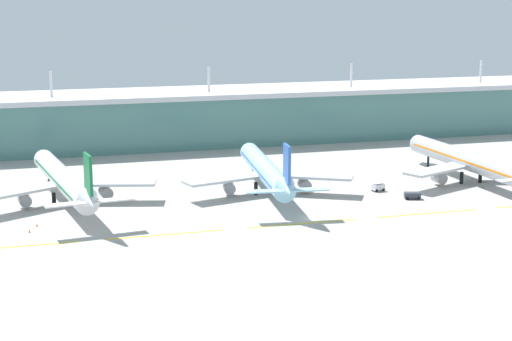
{
  "coord_description": "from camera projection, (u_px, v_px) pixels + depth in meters",
  "views": [
    {
      "loc": [
        -70.97,
        -193.06,
        55.79
      ],
      "look_at": [
        -5.44,
        28.17,
        7.0
      ],
      "focal_mm": 59.39,
      "sensor_mm": 36.0,
      "label": 1
    }
  ],
  "objects": [
    {
      "name": "airliner_far",
      "position": [
        469.0,
        161.0,
        251.96
      ],
      "size": [
        48.77,
        69.69,
        18.9
      ],
      "color": "#ADB2BC",
      "rests_on": "ground"
    },
    {
      "name": "taxiway_stripe_mid_west",
      "position": [
        166.0,
        235.0,
        198.36
      ],
      "size": [
        28.0,
        0.7,
        0.04
      ],
      "primitive_type": "cube",
      "color": "yellow",
      "rests_on": "ground"
    },
    {
      "name": "ground_plane",
      "position": [
        309.0,
        219.0,
        212.37
      ],
      "size": [
        600.0,
        600.0,
        0.0
      ],
      "primitive_type": "plane",
      "color": "#A8A59E"
    },
    {
      "name": "airliner_near",
      "position": [
        64.0,
        180.0,
        226.31
      ],
      "size": [
        48.43,
        70.4,
        18.9
      ],
      "color": "silver",
      "rests_on": "ground"
    },
    {
      "name": "taxiway_stripe_west",
      "position": [
        16.0,
        247.0,
        188.91
      ],
      "size": [
        28.0,
        0.7,
        0.04
      ],
      "primitive_type": "cube",
      "color": "yellow",
      "rests_on": "ground"
    },
    {
      "name": "safety_cone_left_wingtip",
      "position": [
        37.0,
        225.0,
        205.36
      ],
      "size": [
        0.56,
        0.56,
        0.7
      ],
      "primitive_type": "cone",
      "color": "orange",
      "rests_on": "ground"
    },
    {
      "name": "airliner_middle",
      "position": [
        266.0,
        171.0,
        237.92
      ],
      "size": [
        48.46,
        65.91,
        18.9
      ],
      "color": "#9ED1EA",
      "rests_on": "ground"
    },
    {
      "name": "safety_cone_nose_front",
      "position": [
        29.0,
        231.0,
        200.15
      ],
      "size": [
        0.56,
        0.56,
        0.7
      ],
      "primitive_type": "cone",
      "color": "orange",
      "rests_on": "ground"
    },
    {
      "name": "taxiway_stripe_mid_east",
      "position": [
        427.0,
        214.0,
        217.26
      ],
      "size": [
        28.0,
        0.7,
        0.04
      ],
      "primitive_type": "cube",
      "color": "yellow",
      "rests_on": "ground"
    },
    {
      "name": "taxiway_stripe_centre",
      "position": [
        303.0,
        224.0,
        207.81
      ],
      "size": [
        28.0,
        0.7,
        0.04
      ],
      "primitive_type": "cube",
      "color": "yellow",
      "rests_on": "ground"
    },
    {
      "name": "pushback_tug",
      "position": [
        412.0,
        195.0,
        232.36
      ],
      "size": [
        4.91,
        3.58,
        1.85
      ],
      "color": "#333842",
      "rests_on": "ground"
    },
    {
      "name": "terminal_building",
      "position": [
        206.0,
        116.0,
        315.97
      ],
      "size": [
        288.0,
        34.0,
        29.04
      ],
      "color": "slate",
      "rests_on": "ground"
    },
    {
      "name": "baggage_cart",
      "position": [
        378.0,
        187.0,
        241.43
      ],
      "size": [
        3.94,
        2.76,
        2.48
      ],
      "color": "silver",
      "rests_on": "ground"
    }
  ]
}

